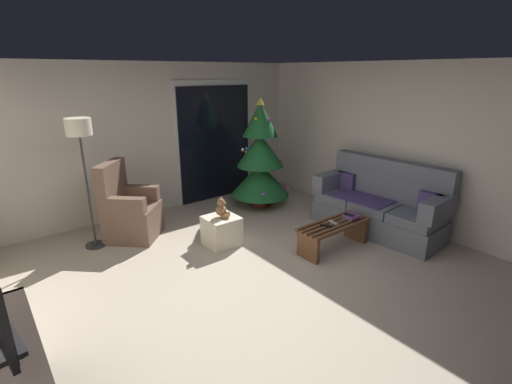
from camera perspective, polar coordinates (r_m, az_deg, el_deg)
name	(u,v)px	position (r m, az deg, el deg)	size (l,w,h in m)	color
ground_plane	(266,282)	(4.44, 1.55, -13.77)	(7.00, 7.00, 0.00)	#B2A38E
wall_back	(151,140)	(6.52, -15.91, 7.79)	(5.72, 0.12, 2.50)	beige
wall_right	(412,147)	(6.11, 22.94, 6.40)	(0.12, 6.00, 2.50)	beige
patio_door_frame	(215,141)	(7.02, -6.34, 7.83)	(1.60, 0.02, 2.20)	silver
patio_door_glass	(216,144)	(7.02, -6.25, 7.41)	(1.50, 0.02, 2.10)	black
couch	(380,206)	(5.92, 18.55, -2.01)	(0.90, 1.98, 1.08)	slate
coffee_table	(334,232)	(5.18, 11.89, -6.03)	(1.10, 0.40, 0.39)	brown
remote_silver	(334,223)	(5.12, 11.88, -4.65)	(0.04, 0.16, 0.02)	#ADADB2
remote_black	(326,226)	(5.00, 10.75, -5.13)	(0.04, 0.16, 0.02)	black
book_stack	(351,217)	(5.33, 14.44, -3.70)	(0.23, 0.21, 0.06)	#4C4C51
cell_phone	(349,215)	(5.31, 14.16, -3.42)	(0.07, 0.14, 0.01)	black
christmas_tree	(260,160)	(6.53, 0.64, 4.98)	(1.04, 1.04, 1.93)	#4C1E19
armchair	(129,211)	(5.70, -19.00, -2.84)	(0.97, 0.97, 1.13)	brown
floor_lamp	(80,140)	(5.30, -25.49, 7.27)	(0.32, 0.32, 1.78)	#2D2D30
ottoman	(222,231)	(5.24, -5.31, -6.00)	(0.44, 0.44, 0.42)	beige
teddy_bear_chestnut	(222,209)	(5.11, -5.30, -2.64)	(0.21, 0.21, 0.29)	brown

